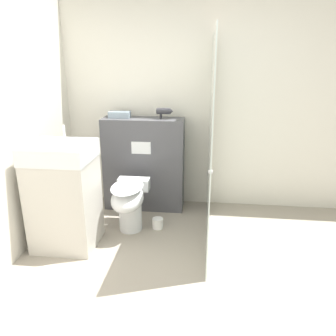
% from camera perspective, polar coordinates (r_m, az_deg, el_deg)
% --- Properties ---
extents(ground_plane, '(12.00, 12.00, 0.00)m').
position_cam_1_polar(ground_plane, '(2.58, -2.77, -24.27)').
color(ground_plane, '#9E9384').
extents(wall_back, '(8.00, 0.06, 2.50)m').
position_cam_1_polar(wall_back, '(3.94, 1.77, 11.26)').
color(wall_back, silver).
rests_on(wall_back, ground_plane).
extents(partition_panel, '(0.94, 0.31, 1.10)m').
position_cam_1_polar(partition_panel, '(3.92, -4.20, 0.68)').
color(partition_panel, '#4C4C51').
rests_on(partition_panel, ground_plane).
extents(shower_glass, '(0.04, 1.58, 1.99)m').
position_cam_1_polar(shower_glass, '(3.17, 7.35, 4.55)').
color(shower_glass, silver).
rests_on(shower_glass, ground_plane).
extents(toilet, '(0.34, 0.63, 0.54)m').
position_cam_1_polar(toilet, '(3.44, -6.80, -5.76)').
color(toilet, white).
rests_on(toilet, ground_plane).
extents(sink_vanity, '(0.59, 0.52, 1.17)m').
position_cam_1_polar(sink_vanity, '(3.27, -17.63, -4.60)').
color(sink_vanity, beige).
rests_on(sink_vanity, ground_plane).
extents(hair_drier, '(0.19, 0.07, 0.12)m').
position_cam_1_polar(hair_drier, '(3.73, -0.65, 9.83)').
color(hair_drier, '#2D2D33').
rests_on(hair_drier, partition_panel).
extents(folded_towel, '(0.24, 0.13, 0.07)m').
position_cam_1_polar(folded_towel, '(3.85, -8.42, 9.19)').
color(folded_towel, '#8C9EAD').
rests_on(folded_towel, partition_panel).
extents(spare_toilet_roll, '(0.12, 0.12, 0.11)m').
position_cam_1_polar(spare_toilet_roll, '(3.59, -1.80, -9.59)').
color(spare_toilet_roll, white).
rests_on(spare_toilet_roll, ground_plane).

